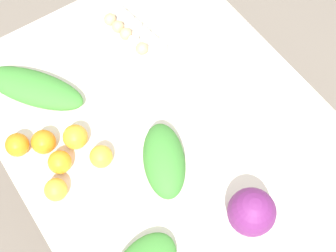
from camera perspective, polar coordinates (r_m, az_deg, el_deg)
name	(u,v)px	position (r m, az deg, el deg)	size (l,w,h in m)	color
ground_plane	(168,200)	(2.18, 0.00, -9.05)	(8.00, 8.00, 0.00)	#70665B
dining_table	(168,140)	(1.61, 0.00, -1.77)	(1.32, 1.00, 0.71)	silver
cabbage_purple	(252,212)	(1.37, 10.16, -10.28)	(0.14, 0.14, 0.14)	#6B2366
egg_carton	(132,35)	(1.69, -4.45, 10.99)	(0.27, 0.14, 0.09)	#B7B7B2
greens_bunch_scallion	(164,160)	(1.43, -0.48, -4.19)	(0.25, 0.13, 0.09)	#3D8433
greens_bunch_chard	(34,88)	(1.63, -16.05, 4.47)	(0.36, 0.13, 0.07)	#3D8433
orange_0	(56,190)	(1.45, -13.51, -7.56)	(0.07, 0.07, 0.07)	#F9A833
orange_1	(101,156)	(1.46, -8.16, -3.70)	(0.07, 0.07, 0.07)	#F9A833
orange_2	(60,162)	(1.48, -13.05, -4.31)	(0.07, 0.07, 0.07)	orange
orange_3	(44,142)	(1.52, -14.93, -1.88)	(0.08, 0.08, 0.08)	orange
orange_4	(17,145)	(1.54, -17.90, -2.20)	(0.08, 0.08, 0.08)	orange
orange_5	(75,137)	(1.50, -11.23, -1.31)	(0.08, 0.08, 0.08)	orange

